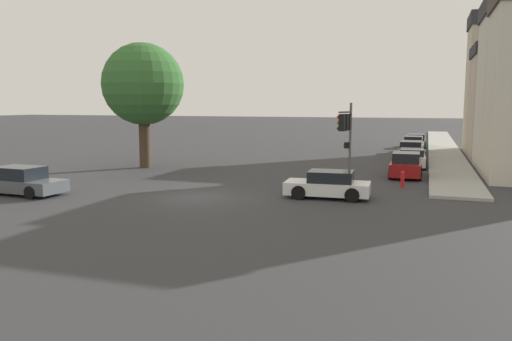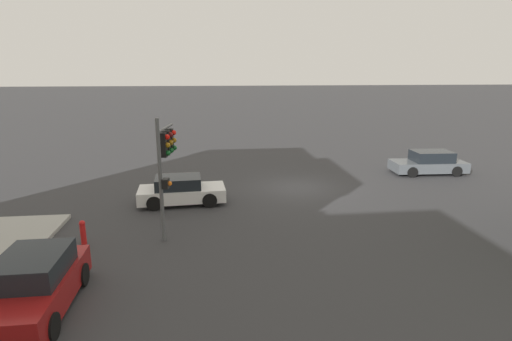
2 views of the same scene
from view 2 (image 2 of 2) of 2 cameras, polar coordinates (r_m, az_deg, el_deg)
ground_plane at (r=21.91m, az=5.91°, el=-2.42°), size 300.00×300.00×0.00m
traffic_signal at (r=15.29m, az=-12.78°, el=2.56°), size 0.61×2.27×4.60m
crossing_car_0 at (r=26.81m, az=23.49°, el=0.99°), size 4.50×2.07×1.40m
crossing_car_1 at (r=19.38m, az=-10.66°, el=-2.84°), size 4.15×2.06×1.33m
parked_car_0 at (r=12.33m, az=-29.20°, el=-14.19°), size 1.94×4.04×1.55m
fire_hydrant at (r=16.03m, az=-23.49°, el=-8.01°), size 0.22×0.22×0.92m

